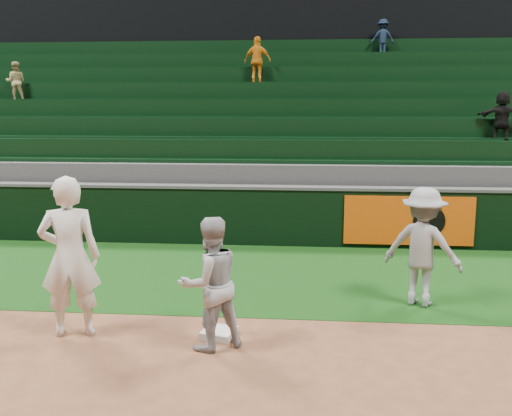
{
  "coord_description": "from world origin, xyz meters",
  "views": [
    {
      "loc": [
        0.9,
        -6.53,
        2.89
      ],
      "look_at": [
        0.13,
        2.3,
        1.3
      ],
      "focal_mm": 40.0,
      "sensor_mm": 36.0,
      "label": 1
    }
  ],
  "objects": [
    {
      "name": "upper_deck",
      "position": [
        0.0,
        17.45,
        6.0
      ],
      "size": [
        40.0,
        12.0,
        12.0
      ],
      "primitive_type": "cube",
      "color": "black",
      "rests_on": "ground"
    },
    {
      "name": "first_base",
      "position": [
        -0.17,
        0.26,
        0.04
      ],
      "size": [
        0.47,
        0.47,
        0.09
      ],
      "primitive_type": "cube",
      "rotation": [
        0.0,
        0.0,
        -0.22
      ],
      "color": "silver",
      "rests_on": "ground"
    },
    {
      "name": "foul_grass",
      "position": [
        0.0,
        3.0,
        0.0
      ],
      "size": [
        36.0,
        4.2,
        0.01
      ],
      "primitive_type": "cube",
      "color": "black",
      "rests_on": "ground"
    },
    {
      "name": "baserunner",
      "position": [
        -0.21,
        -0.09,
        0.81
      ],
      "size": [
        0.99,
        0.94,
        1.62
      ],
      "primitive_type": "imported",
      "rotation": [
        0.0,
        0.0,
        3.73
      ],
      "color": "#A6A9B0",
      "rests_on": "ground"
    },
    {
      "name": "field_wall",
      "position": [
        0.03,
        5.2,
        0.63
      ],
      "size": [
        36.0,
        0.45,
        1.25
      ],
      "color": "black",
      "rests_on": "ground"
    },
    {
      "name": "first_baseman",
      "position": [
        -2.03,
        0.15,
        1.03
      ],
      "size": [
        0.84,
        0.65,
        2.05
      ],
      "primitive_type": "imported",
      "rotation": [
        0.0,
        0.0,
        3.38
      ],
      "color": "white",
      "rests_on": "ground"
    },
    {
      "name": "stadium_seating",
      "position": [
        0.0,
        8.97,
        1.7
      ],
      "size": [
        36.0,
        5.95,
        5.38
      ],
      "color": "#39393C",
      "rests_on": "ground"
    },
    {
      "name": "base_coach",
      "position": [
        2.61,
        1.68,
        0.88
      ],
      "size": [
        1.29,
        1.06,
        1.74
      ],
      "primitive_type": "imported",
      "rotation": [
        0.0,
        0.0,
        2.7
      ],
      "color": "#91949D",
      "rests_on": "foul_grass"
    },
    {
      "name": "ground",
      "position": [
        0.0,
        0.0,
        0.0
      ],
      "size": [
        70.0,
        70.0,
        0.0
      ],
      "primitive_type": "plane",
      "color": "brown",
      "rests_on": "ground"
    }
  ]
}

